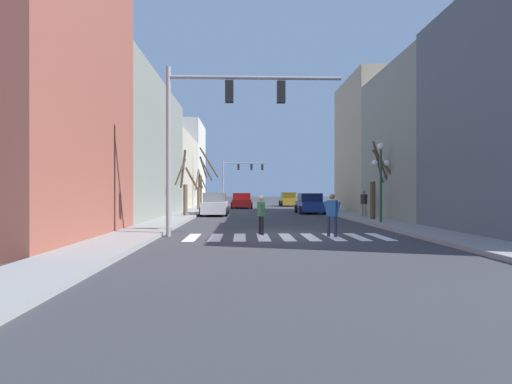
{
  "coord_description": "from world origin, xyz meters",
  "views": [
    {
      "loc": [
        -1.68,
        -15.82,
        1.74
      ],
      "look_at": [
        -0.44,
        21.84,
        1.69
      ],
      "focal_mm": 28.0,
      "sensor_mm": 36.0,
      "label": 1
    }
  ],
  "objects_px": {
    "street_lamp_right_corner": "(381,166)",
    "street_tree_left_near": "(377,186)",
    "pedestrian_on_left_sidewalk": "(332,211)",
    "pedestrian_crossing_street": "(261,212)",
    "traffic_signal_near": "(218,114)",
    "car_parked_left_near": "(310,204)",
    "pedestrian_waiting_at_curb": "(364,201)",
    "car_parked_right_far": "(242,201)",
    "street_tree_right_mid": "(185,188)",
    "street_tree_left_far": "(199,190)",
    "car_driving_away_lane": "(215,205)",
    "car_parked_left_far": "(288,200)",
    "traffic_signal_far": "(239,172)",
    "street_tree_right_far": "(202,182)"
  },
  "relations": [
    {
      "from": "car_parked_left_near",
      "to": "street_tree_right_far",
      "type": "bearing_deg",
      "value": 44.95
    },
    {
      "from": "traffic_signal_far",
      "to": "street_lamp_right_corner",
      "type": "height_order",
      "value": "traffic_signal_far"
    },
    {
      "from": "street_lamp_right_corner",
      "to": "street_tree_right_mid",
      "type": "bearing_deg",
      "value": 149.77
    },
    {
      "from": "car_parked_right_far",
      "to": "pedestrian_on_left_sidewalk",
      "type": "relative_size",
      "value": 2.63
    },
    {
      "from": "car_parked_right_far",
      "to": "street_tree_left_far",
      "type": "bearing_deg",
      "value": -31.63
    },
    {
      "from": "street_tree_right_mid",
      "to": "street_tree_right_far",
      "type": "relative_size",
      "value": 0.72
    },
    {
      "from": "pedestrian_on_left_sidewalk",
      "to": "pedestrian_crossing_street",
      "type": "bearing_deg",
      "value": -162.01
    },
    {
      "from": "pedestrian_waiting_at_curb",
      "to": "pedestrian_on_left_sidewalk",
      "type": "bearing_deg",
      "value": 135.1
    },
    {
      "from": "traffic_signal_far",
      "to": "street_tree_right_far",
      "type": "xyz_separation_m",
      "value": [
        -3.63,
        -17.38,
        -1.94
      ]
    },
    {
      "from": "street_tree_right_mid",
      "to": "street_tree_left_near",
      "type": "height_order",
      "value": "street_tree_left_near"
    },
    {
      "from": "car_driving_away_lane",
      "to": "pedestrian_on_left_sidewalk",
      "type": "bearing_deg",
      "value": -158.65
    },
    {
      "from": "pedestrian_on_left_sidewalk",
      "to": "traffic_signal_far",
      "type": "bearing_deg",
      "value": 130.9
    },
    {
      "from": "traffic_signal_far",
      "to": "street_lamp_right_corner",
      "type": "relative_size",
      "value": 1.57
    },
    {
      "from": "traffic_signal_near",
      "to": "car_parked_right_far",
      "type": "height_order",
      "value": "traffic_signal_near"
    },
    {
      "from": "car_parked_left_near",
      "to": "street_tree_right_mid",
      "type": "relative_size",
      "value": 0.94
    },
    {
      "from": "pedestrian_on_left_sidewalk",
      "to": "pedestrian_crossing_street",
      "type": "distance_m",
      "value": 2.82
    },
    {
      "from": "car_parked_left_near",
      "to": "street_lamp_right_corner",
      "type": "bearing_deg",
      "value": -170.81
    },
    {
      "from": "car_parked_right_far",
      "to": "street_tree_left_far",
      "type": "distance_m",
      "value": 7.27
    },
    {
      "from": "street_lamp_right_corner",
      "to": "street_tree_left_near",
      "type": "relative_size",
      "value": 0.91
    },
    {
      "from": "traffic_signal_near",
      "to": "car_parked_left_near",
      "type": "height_order",
      "value": "traffic_signal_near"
    },
    {
      "from": "street_tree_right_mid",
      "to": "street_tree_left_far",
      "type": "relative_size",
      "value": 1.23
    },
    {
      "from": "street_lamp_right_corner",
      "to": "street_tree_right_mid",
      "type": "height_order",
      "value": "street_tree_right_mid"
    },
    {
      "from": "traffic_signal_far",
      "to": "car_parked_right_far",
      "type": "bearing_deg",
      "value": -88.67
    },
    {
      "from": "car_driving_away_lane",
      "to": "pedestrian_waiting_at_curb",
      "type": "distance_m",
      "value": 10.52
    },
    {
      "from": "traffic_signal_far",
      "to": "car_parked_left_far",
      "type": "bearing_deg",
      "value": -62.4
    },
    {
      "from": "car_driving_away_lane",
      "to": "traffic_signal_far",
      "type": "bearing_deg",
      "value": -2.94
    },
    {
      "from": "street_tree_left_near",
      "to": "pedestrian_waiting_at_curb",
      "type": "bearing_deg",
      "value": 90.26
    },
    {
      "from": "traffic_signal_near",
      "to": "car_parked_right_far",
      "type": "relative_size",
      "value": 1.56
    },
    {
      "from": "car_parked_left_near",
      "to": "traffic_signal_near",
      "type": "bearing_deg",
      "value": 158.62
    },
    {
      "from": "traffic_signal_near",
      "to": "car_parked_left_near",
      "type": "relative_size",
      "value": 1.64
    },
    {
      "from": "traffic_signal_near",
      "to": "street_tree_right_mid",
      "type": "relative_size",
      "value": 1.55
    },
    {
      "from": "car_driving_away_lane",
      "to": "car_parked_left_far",
      "type": "relative_size",
      "value": 1.09
    },
    {
      "from": "traffic_signal_far",
      "to": "car_driving_away_lane",
      "type": "bearing_deg",
      "value": -92.94
    },
    {
      "from": "car_driving_away_lane",
      "to": "car_parked_right_far",
      "type": "bearing_deg",
      "value": -8.55
    },
    {
      "from": "car_parked_left_near",
      "to": "street_tree_right_mid",
      "type": "distance_m",
      "value": 10.44
    },
    {
      "from": "traffic_signal_near",
      "to": "car_parked_left_far",
      "type": "relative_size",
      "value": 1.65
    },
    {
      "from": "pedestrian_on_left_sidewalk",
      "to": "street_tree_right_far",
      "type": "xyz_separation_m",
      "value": [
        -7.57,
        25.94,
        1.73
      ]
    },
    {
      "from": "car_parked_right_far",
      "to": "street_tree_left_near",
      "type": "bearing_deg",
      "value": 22.63
    },
    {
      "from": "street_tree_right_mid",
      "to": "street_tree_left_far",
      "type": "height_order",
      "value": "street_tree_right_mid"
    },
    {
      "from": "car_parked_right_far",
      "to": "car_parked_left_far",
      "type": "bearing_deg",
      "value": 134.67
    },
    {
      "from": "street_tree_left_near",
      "to": "pedestrian_on_left_sidewalk",
      "type": "bearing_deg",
      "value": -119.44
    },
    {
      "from": "pedestrian_crossing_street",
      "to": "street_tree_left_near",
      "type": "distance_m",
      "value": 9.84
    },
    {
      "from": "street_tree_right_mid",
      "to": "car_parked_left_far",
      "type": "bearing_deg",
      "value": 65.56
    },
    {
      "from": "traffic_signal_far",
      "to": "car_parked_left_far",
      "type": "xyz_separation_m",
      "value": [
        5.91,
        -11.3,
        -3.89
      ]
    },
    {
      "from": "pedestrian_on_left_sidewalk",
      "to": "traffic_signal_near",
      "type": "bearing_deg",
      "value": -148.85
    },
    {
      "from": "pedestrian_waiting_at_curb",
      "to": "street_tree_left_near",
      "type": "xyz_separation_m",
      "value": [
        0.01,
        -2.37,
        0.92
      ]
    },
    {
      "from": "traffic_signal_near",
      "to": "street_lamp_right_corner",
      "type": "distance_m",
      "value": 9.62
    },
    {
      "from": "pedestrian_waiting_at_curb",
      "to": "street_tree_right_mid",
      "type": "distance_m",
      "value": 11.75
    },
    {
      "from": "street_lamp_right_corner",
      "to": "car_parked_left_far",
      "type": "distance_m",
      "value": 26.94
    },
    {
      "from": "pedestrian_waiting_at_curb",
      "to": "street_tree_left_near",
      "type": "distance_m",
      "value": 2.54
    }
  ]
}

